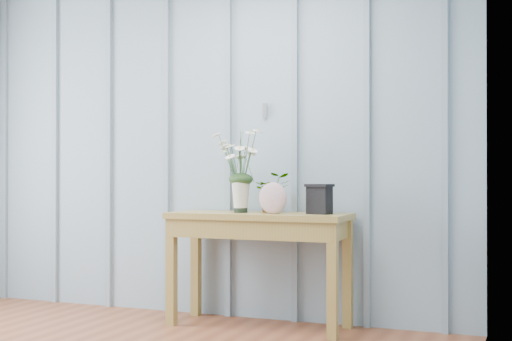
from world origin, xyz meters
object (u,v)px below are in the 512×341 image
at_px(daisy_vase, 241,159).
at_px(felt_disc_vessel, 273,198).
at_px(carved_box, 319,199).
at_px(sideboard, 259,230).

height_order(daisy_vase, felt_disc_vessel, daisy_vase).
xyz_separation_m(felt_disc_vessel, carved_box, (0.28, 0.09, -0.00)).
height_order(sideboard, daisy_vase, daisy_vase).
bearing_deg(carved_box, felt_disc_vessel, -162.03).
distance_m(daisy_vase, carved_box, 0.60).
relative_size(daisy_vase, carved_box, 2.97).
bearing_deg(daisy_vase, sideboard, 7.35).
distance_m(sideboard, daisy_vase, 0.49).
bearing_deg(felt_disc_vessel, sideboard, 154.76).
bearing_deg(felt_disc_vessel, daisy_vase, 172.57).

